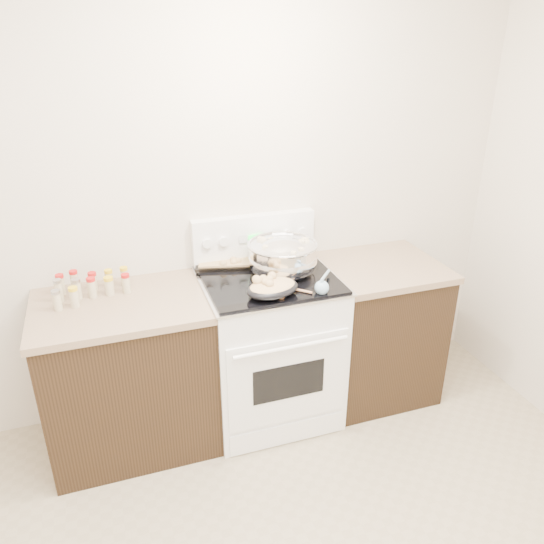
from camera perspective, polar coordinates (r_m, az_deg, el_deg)
name	(u,v)px	position (r m, az deg, el deg)	size (l,w,h in m)	color
room_shell	(313,252)	(1.40, 4.45, 2.12)	(4.10, 3.60, 2.75)	beige
counter_left	(130,374)	(3.16, -15.02, -10.52)	(0.93, 0.67, 0.92)	black
counter_right	(375,328)	(3.54, 11.00, -5.96)	(0.73, 0.67, 0.92)	black
kitchen_range	(269,344)	(3.26, -0.31, -7.80)	(0.78, 0.73, 1.22)	white
mixing_bowl	(283,258)	(3.06, 1.16, 1.56)	(0.42, 0.42, 0.24)	silver
roasting_pan	(272,287)	(2.81, -0.02, -1.63)	(0.33, 0.27, 0.11)	black
baking_sheet	(228,260)	(3.23, -4.74, 1.28)	(0.43, 0.35, 0.06)	black
wooden_spoon	(284,293)	(2.83, 1.35, -2.28)	(0.20, 0.19, 0.04)	tan
blue_ladle	(322,286)	(2.87, 5.43, -1.52)	(0.18, 0.24, 0.10)	#86ADC8
spice_jars	(88,286)	(3.02, -19.19, -1.46)	(0.40, 0.23, 0.13)	#BFB28C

